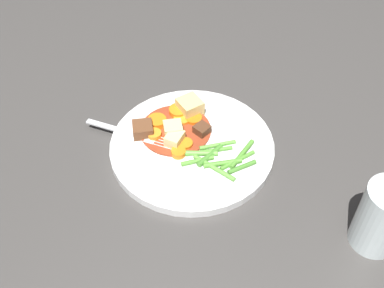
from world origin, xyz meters
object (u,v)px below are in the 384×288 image
(carrot_slice_5, at_px, (186,144))
(water_glass, at_px, (383,215))
(meat_chunk_0, at_px, (200,129))
(potato_chunk_2, at_px, (175,139))
(carrot_slice_3, at_px, (178,152))
(carrot_slice_6, at_px, (157,122))
(carrot_slice_0, at_px, (182,119))
(potato_chunk_0, at_px, (172,131))
(dinner_plate, at_px, (192,147))
(carrot_slice_1, at_px, (154,135))
(meat_chunk_1, at_px, (143,129))
(carrot_slice_2, at_px, (194,119))
(carrot_slice_4, at_px, (178,111))
(potato_chunk_1, at_px, (190,107))
(fork, at_px, (135,135))

(carrot_slice_5, xyz_separation_m, water_glass, (-0.33, -0.01, 0.04))
(carrot_slice_5, xyz_separation_m, meat_chunk_0, (-0.00, -0.04, 0.00))
(potato_chunk_2, xyz_separation_m, meat_chunk_0, (-0.02, -0.05, -0.00))
(meat_chunk_0, height_order, water_glass, water_glass)
(carrot_slice_3, bearing_deg, carrot_slice_6, -27.63)
(carrot_slice_0, xyz_separation_m, potato_chunk_0, (-0.01, 0.04, 0.01))
(dinner_plate, height_order, carrot_slice_1, carrot_slice_1)
(dinner_plate, xyz_separation_m, carrot_slice_1, (0.06, 0.02, 0.01))
(meat_chunk_1, bearing_deg, carrot_slice_2, -125.77)
(carrot_slice_1, xyz_separation_m, water_glass, (-0.38, -0.03, 0.04))
(carrot_slice_0, height_order, water_glass, water_glass)
(carrot_slice_0, bearing_deg, carrot_slice_6, 45.16)
(carrot_slice_2, relative_size, meat_chunk_1, 0.88)
(potato_chunk_0, bearing_deg, dinner_plate, -173.59)
(carrot_slice_4, distance_m, water_glass, 0.38)
(carrot_slice_4, height_order, meat_chunk_1, meat_chunk_1)
(carrot_slice_2, relative_size, carrot_slice_5, 1.23)
(carrot_slice_6, relative_size, potato_chunk_0, 1.05)
(carrot_slice_2, relative_size, carrot_slice_3, 1.23)
(carrot_slice_0, xyz_separation_m, potato_chunk_1, (0.00, -0.03, 0.01))
(carrot_slice_5, height_order, water_glass, water_glass)
(carrot_slice_1, bearing_deg, meat_chunk_1, 12.13)
(dinner_plate, bearing_deg, carrot_slice_5, 53.90)
(carrot_slice_5, xyz_separation_m, potato_chunk_1, (0.04, -0.07, 0.01))
(fork, bearing_deg, carrot_slice_6, -110.73)
(potato_chunk_1, relative_size, meat_chunk_1, 1.16)
(dinner_plate, height_order, carrot_slice_2, carrot_slice_2)
(carrot_slice_3, height_order, potato_chunk_2, potato_chunk_2)
(carrot_slice_3, xyz_separation_m, potato_chunk_2, (0.02, -0.02, 0.01))
(meat_chunk_0, bearing_deg, meat_chunk_1, 35.24)
(carrot_slice_1, relative_size, carrot_slice_4, 0.74)
(carrot_slice_4, bearing_deg, water_glass, 173.47)
(carrot_slice_5, xyz_separation_m, meat_chunk_1, (0.08, 0.02, 0.01))
(dinner_plate, distance_m, carrot_slice_0, 0.06)
(carrot_slice_2, distance_m, potato_chunk_2, 0.07)
(carrot_slice_4, bearing_deg, potato_chunk_0, 113.39)
(carrot_slice_4, bearing_deg, dinner_plate, 142.25)
(dinner_plate, height_order, carrot_slice_6, carrot_slice_6)
(carrot_slice_2, bearing_deg, carrot_slice_3, 106.53)
(carrot_slice_5, relative_size, water_glass, 0.22)
(carrot_slice_1, bearing_deg, meat_chunk_0, -138.69)
(carrot_slice_4, xyz_separation_m, fork, (0.03, 0.09, -0.00))
(carrot_slice_5, bearing_deg, carrot_slice_1, 12.82)
(carrot_slice_2, bearing_deg, carrot_slice_4, 2.41)
(carrot_slice_1, distance_m, carrot_slice_5, 0.06)
(carrot_slice_1, bearing_deg, carrot_slice_3, 170.01)
(carrot_slice_0, distance_m, fork, 0.09)
(meat_chunk_0, bearing_deg, dinner_plate, 95.85)
(carrot_slice_3, relative_size, carrot_slice_5, 1.00)
(potato_chunk_2, distance_m, water_glass, 0.35)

